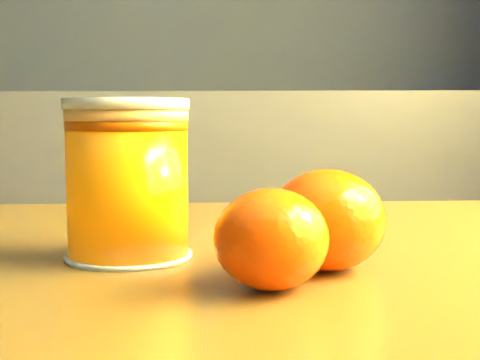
{
  "coord_description": "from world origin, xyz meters",
  "views": [
    {
      "loc": [
        1.05,
        -0.42,
        0.84
      ],
      "look_at": [
        1.03,
        0.06,
        0.79
      ],
      "focal_mm": 50.0,
      "sensor_mm": 36.0,
      "label": 1
    }
  ],
  "objects": [
    {
      "name": "juice_glass",
      "position": [
        0.95,
        0.05,
        0.79
      ],
      "size": [
        0.09,
        0.09,
        0.11
      ],
      "rotation": [
        0.0,
        0.0,
        0.42
      ],
      "color": "orange",
      "rests_on": "table"
    },
    {
      "name": "orange_front",
      "position": [
        1.09,
        0.02,
        0.77
      ],
      "size": [
        0.08,
        0.08,
        0.07
      ],
      "primitive_type": "ellipsoid",
      "rotation": [
        0.0,
        0.0,
        0.01
      ],
      "color": "#FF4A05",
      "rests_on": "table"
    },
    {
      "name": "orange_back",
      "position": [
        1.05,
        -0.03,
        0.77
      ],
      "size": [
        0.08,
        0.08,
        0.06
      ],
      "primitive_type": "ellipsoid",
      "rotation": [
        0.0,
        0.0,
        0.2
      ],
      "color": "#FF4A05",
      "rests_on": "table"
    }
  ]
}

